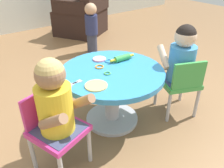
{
  "coord_description": "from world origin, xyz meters",
  "views": [
    {
      "loc": [
        -0.96,
        -1.25,
        1.28
      ],
      "look_at": [
        0.0,
        0.0,
        0.36
      ],
      "focal_mm": 37.28,
      "sensor_mm": 36.0,
      "label": 1
    }
  ],
  "objects_px": {
    "child_chair_right": "(180,83)",
    "craft_scissors": "(71,85)",
    "rolling_pin": "(122,58)",
    "seated_child_left": "(55,100)",
    "child_chair_left": "(55,128)",
    "toddler_standing": "(91,27)",
    "armchair_dark": "(83,16)",
    "seated_child_right": "(182,56)",
    "craft_table": "(112,85)"
  },
  "relations": [
    {
      "from": "child_chair_left",
      "to": "armchair_dark",
      "type": "distance_m",
      "value": 2.8
    },
    {
      "from": "child_chair_left",
      "to": "toddler_standing",
      "type": "xyz_separation_m",
      "value": [
        1.27,
        1.53,
        0.05
      ]
    },
    {
      "from": "child_chair_left",
      "to": "rolling_pin",
      "type": "bearing_deg",
      "value": 17.73
    },
    {
      "from": "rolling_pin",
      "to": "craft_scissors",
      "type": "xyz_separation_m",
      "value": [
        -0.53,
        -0.09,
        -0.02
      ]
    },
    {
      "from": "seated_child_left",
      "to": "rolling_pin",
      "type": "relative_size",
      "value": 2.21
    },
    {
      "from": "rolling_pin",
      "to": "craft_scissors",
      "type": "distance_m",
      "value": 0.54
    },
    {
      "from": "child_chair_left",
      "to": "craft_scissors",
      "type": "xyz_separation_m",
      "value": [
        0.21,
        0.14,
        0.17
      ]
    },
    {
      "from": "child_chair_left",
      "to": "craft_table",
      "type": "bearing_deg",
      "value": 14.38
    },
    {
      "from": "rolling_pin",
      "to": "craft_table",
      "type": "bearing_deg",
      "value": -152.36
    },
    {
      "from": "child_chair_right",
      "to": "seated_child_left",
      "type": "bearing_deg",
      "value": 175.74
    },
    {
      "from": "child_chair_left",
      "to": "seated_child_right",
      "type": "bearing_deg",
      "value": -4.22
    },
    {
      "from": "seated_child_left",
      "to": "toddler_standing",
      "type": "height_order",
      "value": "seated_child_left"
    },
    {
      "from": "seated_child_right",
      "to": "toddler_standing",
      "type": "height_order",
      "value": "seated_child_right"
    },
    {
      "from": "toddler_standing",
      "to": "craft_scissors",
      "type": "height_order",
      "value": "toddler_standing"
    },
    {
      "from": "toddler_standing",
      "to": "craft_scissors",
      "type": "distance_m",
      "value": 1.75
    },
    {
      "from": "craft_table",
      "to": "child_chair_left",
      "type": "bearing_deg",
      "value": -165.62
    },
    {
      "from": "seated_child_left",
      "to": "craft_scissors",
      "type": "xyz_separation_m",
      "value": [
        0.2,
        0.18,
        -0.05
      ]
    },
    {
      "from": "armchair_dark",
      "to": "craft_scissors",
      "type": "height_order",
      "value": "armchair_dark"
    },
    {
      "from": "child_chair_left",
      "to": "child_chair_right",
      "type": "bearing_deg",
      "value": -6.2
    },
    {
      "from": "seated_child_left",
      "to": "seated_child_right",
      "type": "xyz_separation_m",
      "value": [
        1.09,
        -0.04,
        0.0
      ]
    },
    {
      "from": "armchair_dark",
      "to": "seated_child_right",
      "type": "bearing_deg",
      "value": -101.96
    },
    {
      "from": "seated_child_left",
      "to": "craft_table",
      "type": "bearing_deg",
      "value": 18.3
    },
    {
      "from": "seated_child_right",
      "to": "child_chair_right",
      "type": "bearing_deg",
      "value": -113.36
    },
    {
      "from": "rolling_pin",
      "to": "craft_scissors",
      "type": "height_order",
      "value": "rolling_pin"
    },
    {
      "from": "craft_table",
      "to": "craft_scissors",
      "type": "distance_m",
      "value": 0.38
    },
    {
      "from": "seated_child_right",
      "to": "craft_table",
      "type": "bearing_deg",
      "value": 157.15
    },
    {
      "from": "seated_child_right",
      "to": "armchair_dark",
      "type": "relative_size",
      "value": 0.52
    },
    {
      "from": "seated_child_right",
      "to": "craft_scissors",
      "type": "xyz_separation_m",
      "value": [
        -0.89,
        0.23,
        -0.05
      ]
    },
    {
      "from": "child_chair_left",
      "to": "craft_scissors",
      "type": "relative_size",
      "value": 3.9
    },
    {
      "from": "child_chair_left",
      "to": "seated_child_left",
      "type": "distance_m",
      "value": 0.23
    },
    {
      "from": "child_chair_right",
      "to": "toddler_standing",
      "type": "distance_m",
      "value": 1.66
    },
    {
      "from": "craft_table",
      "to": "seated_child_left",
      "type": "distance_m",
      "value": 0.61
    },
    {
      "from": "armchair_dark",
      "to": "craft_scissors",
      "type": "relative_size",
      "value": 7.08
    },
    {
      "from": "child_chair_left",
      "to": "seated_child_right",
      "type": "distance_m",
      "value": 1.13
    },
    {
      "from": "child_chair_right",
      "to": "rolling_pin",
      "type": "distance_m",
      "value": 0.53
    },
    {
      "from": "armchair_dark",
      "to": "toddler_standing",
      "type": "distance_m",
      "value": 0.84
    },
    {
      "from": "seated_child_left",
      "to": "craft_scissors",
      "type": "bearing_deg",
      "value": 42.44
    },
    {
      "from": "craft_table",
      "to": "seated_child_left",
      "type": "height_order",
      "value": "seated_child_left"
    },
    {
      "from": "seated_child_left",
      "to": "armchair_dark",
      "type": "xyz_separation_m",
      "value": [
        1.59,
        2.34,
        -0.22
      ]
    },
    {
      "from": "child_chair_right",
      "to": "craft_scissors",
      "type": "relative_size",
      "value": 3.9
    },
    {
      "from": "seated_child_left",
      "to": "child_chair_right",
      "type": "relative_size",
      "value": 0.95
    },
    {
      "from": "seated_child_right",
      "to": "armchair_dark",
      "type": "height_order",
      "value": "armchair_dark"
    },
    {
      "from": "craft_table",
      "to": "child_chair_right",
      "type": "height_order",
      "value": "child_chair_right"
    },
    {
      "from": "child_chair_right",
      "to": "toddler_standing",
      "type": "bearing_deg",
      "value": 83.5
    },
    {
      "from": "toddler_standing",
      "to": "rolling_pin",
      "type": "relative_size",
      "value": 2.91
    },
    {
      "from": "craft_table",
      "to": "toddler_standing",
      "type": "bearing_deg",
      "value": 62.88
    },
    {
      "from": "child_chair_right",
      "to": "toddler_standing",
      "type": "relative_size",
      "value": 0.8
    },
    {
      "from": "child_chair_left",
      "to": "rolling_pin",
      "type": "relative_size",
      "value": 2.32
    },
    {
      "from": "craft_scissors",
      "to": "child_chair_right",
      "type": "bearing_deg",
      "value": -16.65
    },
    {
      "from": "craft_table",
      "to": "seated_child_right",
      "type": "relative_size",
      "value": 1.58
    }
  ]
}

